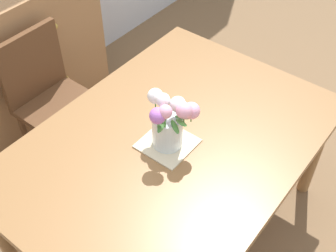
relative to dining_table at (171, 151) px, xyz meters
name	(u,v)px	position (x,y,z in m)	size (l,w,h in m)	color
ground_plane	(171,225)	(0.00, 0.00, -0.64)	(12.00, 12.00, 0.00)	brown
dining_table	(171,151)	(0.00, 0.00, 0.00)	(1.60, 1.14, 0.72)	olive
chair_far	(50,94)	(0.00, 0.91, -0.13)	(0.42, 0.42, 0.90)	brown
dresser	(2,73)	(-0.03, 1.33, -0.14)	(1.40, 0.47, 1.00)	#9E7047
placemat	(168,144)	(-0.03, 0.00, 0.08)	(0.23, 0.23, 0.01)	beige
flower_vase	(170,121)	(-0.03, -0.01, 0.23)	(0.20, 0.24, 0.29)	silver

